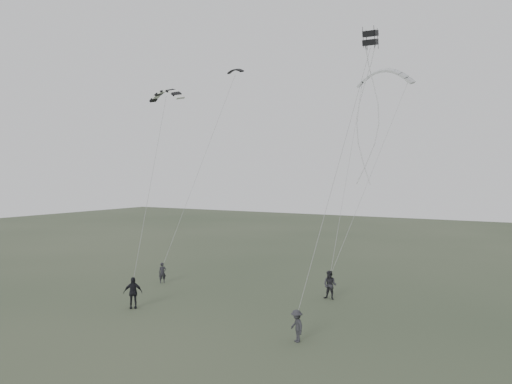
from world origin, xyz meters
The scene contains 9 objects.
ground centered at (0.00, 0.00, 0.00)m, with size 140.00×140.00×0.00m, color #32402C.
flyer_left centered at (-7.28, 4.87, 0.75)m, with size 0.55×0.36×1.50m, color black.
flyer_right centered at (5.28, 6.53, 0.92)m, with size 0.90×0.70×1.84m, color #242328.
flyer_center centered at (-4.18, -1.40, 0.94)m, with size 1.10×0.46×1.88m, color black.
flyer_far centered at (6.96, -1.94, 0.77)m, with size 1.00×0.58×1.55m, color #28282C.
kite_dark_small centered at (-4.93, 11.26, 16.61)m, with size 1.45×0.44×0.49m, color black, non-canonical shape.
kite_pale_large centered at (6.48, 14.33, 15.91)m, with size 4.26×0.96×1.73m, color #B1B4B7, non-canonical shape.
kite_striped centered at (-5.49, 3.31, 13.82)m, with size 2.74×0.69×1.10m, color black, non-canonical shape.
kite_box centered at (9.39, 1.48, 14.92)m, with size 0.67×0.67×0.73m, color black, non-canonical shape.
Camera 1 is at (17.15, -23.37, 8.03)m, focal length 35.00 mm.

